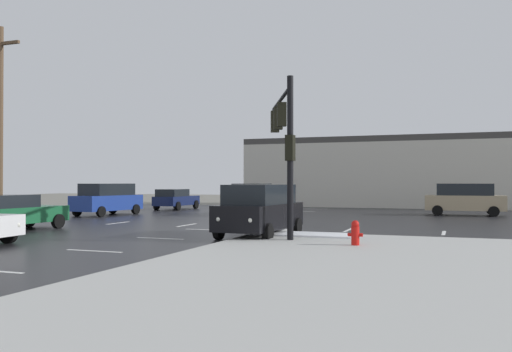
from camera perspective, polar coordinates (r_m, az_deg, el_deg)
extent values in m
plane|color=slate|center=(26.34, -3.37, -5.31)|extent=(120.00, 120.00, 0.00)
cube|color=#232326|center=(26.34, -3.37, -5.29)|extent=(44.00, 44.00, 0.02)
cube|color=white|center=(20.90, 4.87, -6.07)|extent=(4.00, 1.60, 0.06)
cube|color=silver|center=(17.69, -16.58, -7.52)|extent=(2.00, 0.15, 0.01)
cube|color=silver|center=(21.01, -9.98, -6.44)|extent=(2.00, 0.15, 0.01)
cube|color=silver|center=(24.53, -5.25, -5.61)|extent=(2.00, 0.15, 0.01)
cube|color=silver|center=(28.18, -1.73, -4.96)|extent=(2.00, 0.15, 0.01)
cube|color=silver|center=(31.92, 0.97, -4.45)|extent=(2.00, 0.15, 0.01)
cube|color=silver|center=(35.71, 3.09, -4.05)|extent=(2.00, 0.15, 0.01)
cube|color=silver|center=(39.54, 4.80, -3.71)|extent=(2.00, 0.15, 0.01)
cube|color=silver|center=(43.41, 6.21, -3.44)|extent=(2.00, 0.15, 0.01)
cube|color=silver|center=(31.69, -20.22, -4.44)|extent=(0.15, 2.00, 0.01)
cube|color=silver|center=(29.26, -14.23, -4.78)|extent=(0.15, 2.00, 0.01)
cube|color=silver|center=(27.20, -7.25, -5.11)|extent=(0.15, 2.00, 0.01)
cube|color=silver|center=(25.61, 0.75, -5.40)|extent=(0.15, 2.00, 0.01)
cube|color=silver|center=(24.57, 9.62, -5.59)|extent=(0.15, 2.00, 0.01)
cube|color=silver|center=(24.16, 19.04, -5.65)|extent=(0.15, 2.00, 0.01)
cube|color=silver|center=(21.36, 0.97, -6.35)|extent=(0.45, 7.00, 0.01)
cylinder|color=black|center=(19.02, 3.60, 1.92)|extent=(0.22, 0.22, 5.72)
cylinder|color=black|center=(22.11, 2.61, 7.97)|extent=(2.48, 5.30, 0.14)
cube|color=black|center=(21.74, 2.70, 6.45)|extent=(0.44, 0.40, 0.95)
sphere|color=red|center=(21.93, 2.65, 7.14)|extent=(0.20, 0.20, 0.20)
cube|color=black|center=(23.01, 2.33, 6.06)|extent=(0.44, 0.40, 0.95)
sphere|color=red|center=(23.21, 2.28, 6.71)|extent=(0.20, 0.20, 0.20)
cube|color=black|center=(24.29, 1.99, 5.71)|extent=(0.44, 0.40, 0.95)
sphere|color=red|center=(24.48, 1.96, 6.33)|extent=(0.20, 0.20, 0.20)
cube|color=black|center=(19.04, 3.60, 2.95)|extent=(0.28, 0.36, 0.90)
cylinder|color=red|center=(17.74, 10.34, -6.16)|extent=(0.26, 0.26, 0.60)
sphere|color=red|center=(17.71, 10.34, -4.97)|extent=(0.25, 0.25, 0.25)
cylinder|color=red|center=(17.77, 9.77, -6.06)|extent=(0.12, 0.11, 0.11)
cylinder|color=red|center=(17.70, 10.92, -6.07)|extent=(0.12, 0.11, 0.11)
cube|color=beige|center=(49.20, 13.74, 0.06)|extent=(24.31, 8.00, 5.45)
cube|color=#3F3D3A|center=(49.32, 13.74, 3.52)|extent=(24.31, 8.00, 0.50)
cube|color=tan|center=(37.25, 20.99, -2.63)|extent=(4.81, 1.99, 0.95)
cube|color=black|center=(37.23, 20.98, -1.32)|extent=(3.37, 1.82, 0.75)
cylinder|color=black|center=(38.31, 23.41, -3.27)|extent=(0.66, 0.22, 0.66)
cylinder|color=black|center=(36.36, 23.60, -3.42)|extent=(0.66, 0.22, 0.66)
cylinder|color=black|center=(38.24, 18.51, -3.30)|extent=(0.66, 0.22, 0.66)
cylinder|color=black|center=(36.30, 18.44, -3.44)|extent=(0.66, 0.22, 0.66)
sphere|color=white|center=(37.99, 24.52, -2.57)|extent=(0.18, 0.18, 0.18)
sphere|color=white|center=(36.75, 24.68, -2.64)|extent=(0.18, 0.18, 0.18)
cylinder|color=black|center=(20.86, -24.48, -5.53)|extent=(0.67, 0.26, 0.66)
sphere|color=white|center=(20.15, -23.64, -4.71)|extent=(0.18, 0.18, 0.18)
cube|color=black|center=(21.35, 0.43, -4.20)|extent=(2.18, 4.89, 0.95)
cube|color=black|center=(21.31, 0.43, -1.91)|extent=(1.95, 3.44, 0.75)
cylinder|color=black|center=(19.51, 1.23, -5.93)|extent=(0.25, 0.67, 0.66)
cylinder|color=black|center=(20.31, -3.91, -5.72)|extent=(0.25, 0.67, 0.66)
cylinder|color=black|center=(22.56, 4.33, -5.21)|extent=(0.25, 0.67, 0.66)
cylinder|color=black|center=(23.26, -0.25, -5.07)|extent=(0.25, 0.67, 0.66)
sphere|color=white|center=(18.94, -0.56, -4.65)|extent=(0.18, 0.18, 0.18)
sphere|color=white|center=(19.48, -3.94, -4.54)|extent=(0.18, 0.18, 0.18)
cube|color=#141E47|center=(42.95, -8.29, -2.56)|extent=(1.84, 4.52, 0.70)
cube|color=black|center=(42.34, -8.72, -1.74)|extent=(1.68, 2.49, 0.55)
cylinder|color=black|center=(44.73, -8.39, -2.93)|extent=(0.23, 0.66, 0.66)
cylinder|color=black|center=(43.91, -6.31, -2.98)|extent=(0.23, 0.66, 0.66)
cylinder|color=black|center=(42.06, -10.36, -3.07)|extent=(0.23, 0.66, 0.66)
cylinder|color=black|center=(41.19, -8.19, -3.13)|extent=(0.23, 0.66, 0.66)
sphere|color=white|center=(45.16, -7.62, -2.46)|extent=(0.18, 0.18, 0.18)
sphere|color=white|center=(44.64, -6.31, -2.49)|extent=(0.18, 0.18, 0.18)
cube|color=#195933|center=(26.25, -23.72, -3.75)|extent=(2.08, 4.60, 0.70)
cube|color=black|center=(25.77, -24.83, -2.41)|extent=(1.81, 2.57, 0.55)
cylinder|color=black|center=(27.97, -22.65, -4.28)|extent=(0.26, 0.67, 0.66)
cylinder|color=black|center=(26.69, -19.99, -4.46)|extent=(0.26, 0.67, 0.66)
cylinder|color=black|center=(24.58, -24.95, -4.78)|extent=(0.26, 0.67, 0.66)
sphere|color=white|center=(28.18, -21.21, -3.54)|extent=(0.18, 0.18, 0.18)
sphere|color=white|center=(27.38, -19.50, -3.63)|extent=(0.18, 0.18, 0.18)
cube|color=navy|center=(36.28, -15.29, -2.70)|extent=(2.47, 4.99, 0.95)
cube|color=black|center=(36.26, -15.28, -1.36)|extent=(2.16, 3.54, 0.75)
cylinder|color=black|center=(38.16, -14.74, -3.31)|extent=(0.29, 0.68, 0.66)
cylinder|color=black|center=(36.90, -12.47, -3.41)|extent=(0.29, 0.68, 0.66)
cylinder|color=black|center=(35.78, -18.21, -3.48)|extent=(0.29, 0.68, 0.66)
cylinder|color=black|center=(34.44, -15.90, -3.60)|extent=(0.29, 0.68, 0.66)
sphere|color=white|center=(38.46, -13.64, -2.59)|extent=(0.18, 0.18, 0.18)
sphere|color=white|center=(37.66, -12.19, -2.63)|extent=(0.18, 0.18, 0.18)
cube|color=#B7BABF|center=(35.09, -0.39, -2.80)|extent=(2.43, 4.97, 0.95)
cube|color=black|center=(35.06, -0.39, -1.41)|extent=(2.13, 3.53, 0.75)
cylinder|color=black|center=(36.93, -1.21, -3.42)|extent=(0.29, 0.68, 0.66)
cylinder|color=black|center=(36.46, 1.75, -3.46)|extent=(0.29, 0.68, 0.66)
cylinder|color=black|center=(33.81, -2.69, -3.68)|extent=(0.29, 0.68, 0.66)
cylinder|color=black|center=(33.29, 0.52, -3.73)|extent=(0.29, 0.68, 0.66)
sphere|color=white|center=(37.52, -0.39, -2.66)|extent=(0.18, 0.18, 0.18)
sphere|color=white|center=(37.22, 1.47, -2.67)|extent=(0.18, 0.18, 0.18)
cylinder|color=brown|center=(28.29, -25.20, 4.64)|extent=(0.28, 0.28, 9.44)
cube|color=brown|center=(28.91, -25.16, 12.40)|extent=(2.20, 0.14, 0.14)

